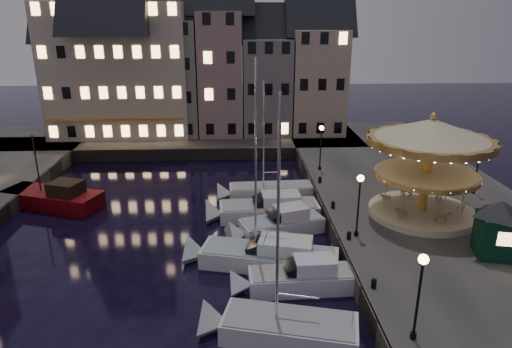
{
  "coord_description": "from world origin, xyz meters",
  "views": [
    {
      "loc": [
        -0.45,
        -25.32,
        14.76
      ],
      "look_at": [
        1.0,
        8.0,
        3.2
      ],
      "focal_mm": 32.0,
      "sensor_mm": 36.0,
      "label": 1
    }
  ],
  "objects_px": {
    "streetlamp_d": "(479,161)",
    "motorboat_d": "(276,226)",
    "streetlamp_c": "(321,141)",
    "red_fishing_boat": "(54,198)",
    "streetlamp_a": "(420,285)",
    "motorboat_f": "(265,192)",
    "bollard_b": "(349,235)",
    "carousel": "(429,149)",
    "motorboat_b": "(294,280)",
    "bollard_d": "(320,179)",
    "bollard_a": "(374,283)",
    "ticket_kiosk": "(499,219)",
    "bollard_c": "(333,204)",
    "motorboat_a": "(278,328)",
    "motorboat_c": "(263,256)",
    "streetlamp_b": "(359,197)",
    "motorboat_e": "(264,210)"
  },
  "relations": [
    {
      "from": "carousel",
      "to": "motorboat_a",
      "type": "bearing_deg",
      "value": -135.56
    },
    {
      "from": "streetlamp_c",
      "to": "bollard_d",
      "type": "distance_m",
      "value": 4.29
    },
    {
      "from": "bollard_d",
      "to": "ticket_kiosk",
      "type": "distance_m",
      "value": 15.33
    },
    {
      "from": "motorboat_e",
      "to": "ticket_kiosk",
      "type": "height_order",
      "value": "ticket_kiosk"
    },
    {
      "from": "bollard_c",
      "to": "motorboat_f",
      "type": "relative_size",
      "value": 0.05
    },
    {
      "from": "bollard_b",
      "to": "motorboat_b",
      "type": "height_order",
      "value": "motorboat_b"
    },
    {
      "from": "streetlamp_b",
      "to": "bollard_d",
      "type": "distance_m",
      "value": 10.3
    },
    {
      "from": "streetlamp_b",
      "to": "bollard_a",
      "type": "relative_size",
      "value": 7.32
    },
    {
      "from": "streetlamp_c",
      "to": "streetlamp_d",
      "type": "relative_size",
      "value": 1.0
    },
    {
      "from": "streetlamp_c",
      "to": "red_fishing_boat",
      "type": "bearing_deg",
      "value": -168.32
    },
    {
      "from": "bollard_c",
      "to": "bollard_b",
      "type": "bearing_deg",
      "value": -90.0
    },
    {
      "from": "motorboat_b",
      "to": "motorboat_d",
      "type": "height_order",
      "value": "same"
    },
    {
      "from": "motorboat_e",
      "to": "motorboat_f",
      "type": "relative_size",
      "value": 0.79
    },
    {
      "from": "streetlamp_c",
      "to": "ticket_kiosk",
      "type": "height_order",
      "value": "streetlamp_c"
    },
    {
      "from": "streetlamp_d",
      "to": "bollard_d",
      "type": "relative_size",
      "value": 7.32
    },
    {
      "from": "motorboat_b",
      "to": "ticket_kiosk",
      "type": "height_order",
      "value": "ticket_kiosk"
    },
    {
      "from": "streetlamp_a",
      "to": "carousel",
      "type": "height_order",
      "value": "carousel"
    },
    {
      "from": "motorboat_a",
      "to": "streetlamp_c",
      "type": "bearing_deg",
      "value": 74.91
    },
    {
      "from": "streetlamp_c",
      "to": "motorboat_f",
      "type": "height_order",
      "value": "motorboat_f"
    },
    {
      "from": "streetlamp_d",
      "to": "ticket_kiosk",
      "type": "height_order",
      "value": "streetlamp_d"
    },
    {
      "from": "bollard_c",
      "to": "motorboat_c",
      "type": "distance_m",
      "value": 8.07
    },
    {
      "from": "motorboat_d",
      "to": "streetlamp_c",
      "type": "bearing_deg",
      "value": 64.73
    },
    {
      "from": "streetlamp_b",
      "to": "streetlamp_c",
      "type": "relative_size",
      "value": 1.0
    },
    {
      "from": "motorboat_a",
      "to": "ticket_kiosk",
      "type": "xyz_separation_m",
      "value": [
        13.32,
        5.2,
        3.1
      ]
    },
    {
      "from": "streetlamp_b",
      "to": "motorboat_e",
      "type": "height_order",
      "value": "streetlamp_b"
    },
    {
      "from": "bollard_d",
      "to": "motorboat_c",
      "type": "bearing_deg",
      "value": -116.12
    },
    {
      "from": "bollard_b",
      "to": "bollard_d",
      "type": "distance_m",
      "value": 10.5
    },
    {
      "from": "streetlamp_d",
      "to": "motorboat_b",
      "type": "relative_size",
      "value": 0.59
    },
    {
      "from": "bollard_a",
      "to": "motorboat_a",
      "type": "bearing_deg",
      "value": -158.53
    },
    {
      "from": "streetlamp_d",
      "to": "motorboat_d",
      "type": "relative_size",
      "value": 0.6
    },
    {
      "from": "streetlamp_a",
      "to": "motorboat_f",
      "type": "height_order",
      "value": "motorboat_f"
    },
    {
      "from": "streetlamp_a",
      "to": "motorboat_f",
      "type": "relative_size",
      "value": 0.38
    },
    {
      "from": "bollard_c",
      "to": "motorboat_a",
      "type": "distance_m",
      "value": 13.63
    },
    {
      "from": "bollard_a",
      "to": "ticket_kiosk",
      "type": "xyz_separation_m",
      "value": [
        8.11,
        3.15,
        2.03
      ]
    },
    {
      "from": "bollard_b",
      "to": "carousel",
      "type": "height_order",
      "value": "carousel"
    },
    {
      "from": "streetlamp_a",
      "to": "streetlamp_c",
      "type": "xyz_separation_m",
      "value": [
        0.0,
        23.5,
        0.0
      ]
    },
    {
      "from": "motorboat_c",
      "to": "motorboat_d",
      "type": "relative_size",
      "value": 1.82
    },
    {
      "from": "bollard_c",
      "to": "bollard_d",
      "type": "bearing_deg",
      "value": 90.0
    },
    {
      "from": "motorboat_f",
      "to": "bollard_a",
      "type": "bearing_deg",
      "value": -73.63
    },
    {
      "from": "bollard_b",
      "to": "motorboat_f",
      "type": "distance_m",
      "value": 11.56
    },
    {
      "from": "red_fishing_boat",
      "to": "motorboat_c",
      "type": "bearing_deg",
      "value": -31.55
    },
    {
      "from": "bollard_c",
      "to": "motorboat_a",
      "type": "relative_size",
      "value": 0.05
    },
    {
      "from": "streetlamp_d",
      "to": "bollard_d",
      "type": "height_order",
      "value": "streetlamp_d"
    },
    {
      "from": "red_fishing_boat",
      "to": "ticket_kiosk",
      "type": "height_order",
      "value": "red_fishing_boat"
    },
    {
      "from": "bollard_b",
      "to": "carousel",
      "type": "distance_m",
      "value": 8.37
    },
    {
      "from": "streetlamp_a",
      "to": "bollard_b",
      "type": "relative_size",
      "value": 7.32
    },
    {
      "from": "red_fishing_boat",
      "to": "ticket_kiosk",
      "type": "relative_size",
      "value": 2.19
    },
    {
      "from": "motorboat_f",
      "to": "red_fishing_boat",
      "type": "relative_size",
      "value": 1.27
    },
    {
      "from": "bollard_d",
      "to": "motorboat_c",
      "type": "xyz_separation_m",
      "value": [
        -5.54,
        -11.29,
        -0.92
      ]
    },
    {
      "from": "streetlamp_c",
      "to": "carousel",
      "type": "distance_m",
      "value": 12.02
    }
  ]
}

